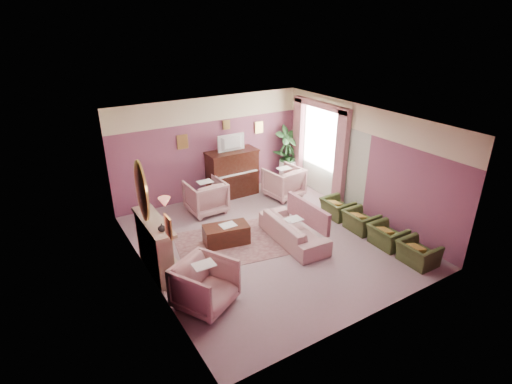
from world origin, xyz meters
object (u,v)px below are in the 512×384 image
olive_chair_a (418,250)px  olive_chair_c (361,218)px  olive_chair_d (337,205)px  side_table (287,172)px  floral_armchair_left (206,195)px  floral_armchair_right (284,181)px  sofa (293,226)px  piano (232,174)px  coffee_table (226,235)px  floral_armchair_front (205,283)px  olive_chair_b (387,233)px  television (232,142)px

olive_chair_a → olive_chair_c: size_ratio=1.00×
olive_chair_a → olive_chair_d: size_ratio=1.00×
olive_chair_a → side_table: bearing=87.0°
floral_armchair_left → olive_chair_d: size_ratio=1.28×
floral_armchair_left → olive_chair_c: (2.73, -2.83, -0.16)m
floral_armchair_right → side_table: bearing=48.2°
floral_armchair_left → olive_chair_a: 5.24m
sofa → olive_chair_c: sofa is taller
piano → coffee_table: 2.69m
floral_armchair_front → olive_chair_b: bearing=-3.7°
olive_chair_a → olive_chair_d: same height
floral_armchair_front → floral_armchair_right: bearing=38.9°
television → olive_chair_b: television is taller
coffee_table → floral_armchair_left: size_ratio=1.04×
television → floral_armchair_right: television is taller
floral_armchair_left → olive_chair_c: 3.93m
olive_chair_b → floral_armchair_front: bearing=176.3°
television → floral_armchair_right: (1.18, -0.78, -1.12)m
coffee_table → olive_chair_c: size_ratio=1.34×
floral_armchair_front → olive_chair_a: (4.30, -1.10, -0.16)m
coffee_table → sofa: bearing=-27.2°
television → floral_armchair_left: (-1.10, -0.52, -1.12)m
sofa → side_table: sofa is taller
floral_armchair_right → olive_chair_b: 3.42m
coffee_table → olive_chair_b: 3.60m
olive_chair_a → side_table: size_ratio=1.07×
television → floral_armchair_left: size_ratio=0.83×
floral_armchair_left → side_table: (2.99, 0.53, -0.13)m
floral_armchair_left → olive_chair_c: floral_armchair_left is taller
coffee_table → olive_chair_c: bearing=-20.7°
floral_armchair_left → olive_chair_d: (2.73, -2.01, -0.16)m
floral_armchair_left → floral_armchair_front: (-1.58, -3.37, 0.00)m
olive_chair_c → television: bearing=115.8°
television → side_table: size_ratio=1.14×
floral_armchair_right → olive_chair_c: 2.62m
floral_armchair_right → side_table: 1.07m
olive_chair_a → olive_chair_c: (0.00, 1.64, 0.00)m
television → sofa: bearing=-90.7°
olive_chair_b → olive_chair_c: bearing=90.0°
floral_armchair_front → olive_chair_c: floral_armchair_front is taller
piano → sofa: piano is taller
floral_armchair_left → floral_armchair_front: bearing=-115.1°
olive_chair_d → floral_armchair_front: bearing=-162.5°
olive_chair_a → olive_chair_d: (0.00, 2.46, 0.00)m
olive_chair_c → olive_chair_a: bearing=-90.0°
piano → floral_armchair_front: bearing=-124.2°
olive_chair_d → floral_armchair_right: bearing=104.2°
floral_armchair_front → olive_chair_c: (4.30, 0.54, -0.16)m
floral_armchair_front → olive_chair_d: bearing=17.5°
sofa → olive_chair_c: (1.66, -0.45, -0.07)m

